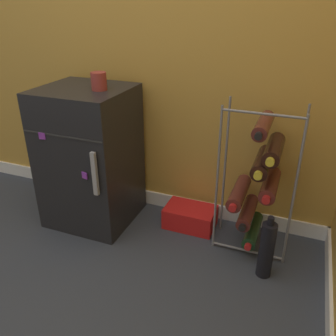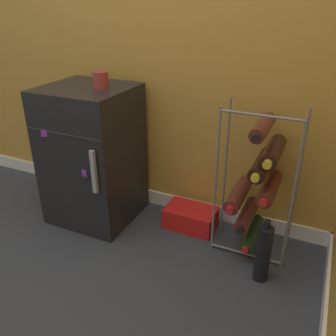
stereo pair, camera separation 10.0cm
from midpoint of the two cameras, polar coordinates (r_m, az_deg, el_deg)
ground_plane at (r=1.82m, az=-3.34°, el=-16.91°), size 14.00×14.00×0.00m
mini_fridge at (r=2.10m, az=-10.66°, el=2.01°), size 0.48×0.48×0.80m
wine_rack at (r=1.82m, az=15.72°, el=-2.35°), size 0.38×0.31×0.79m
soda_box at (r=2.11m, az=5.01°, el=-7.93°), size 0.29×0.19×0.12m
fridge_top_cup at (r=1.90m, az=-9.22°, el=13.70°), size 0.08×0.08×0.09m
loose_bottle_floor at (r=1.78m, az=16.62°, el=-12.98°), size 0.07×0.07×0.33m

